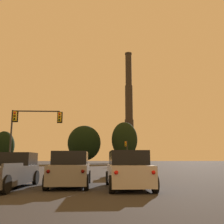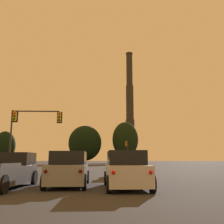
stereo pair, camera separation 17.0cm
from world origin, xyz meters
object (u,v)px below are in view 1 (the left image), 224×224
traffic_light_overhead_left (28,125)px  smokestack (129,118)px  hatchback_right_lane_front (121,169)px  suv_center_lane_second (71,169)px  traffic_light_far_right (126,149)px  pickup_truck_left_lane_second (7,172)px  suv_right_lane_second (128,170)px

traffic_light_overhead_left → smokestack: 107.22m
hatchback_right_lane_front → traffic_light_overhead_left: 12.36m
suv_center_lane_second → smokestack: size_ratio=0.09×
traffic_light_overhead_left → smokestack: size_ratio=0.12×
suv_center_lane_second → traffic_light_overhead_left: (-6.11, 13.51, 4.21)m
traffic_light_far_right → smokestack: smokestack is taller
pickup_truck_left_lane_second → traffic_light_overhead_left: size_ratio=0.83×
suv_center_lane_second → hatchback_right_lane_front: bearing=63.5°
traffic_light_overhead_left → suv_right_lane_second: bearing=-58.2°
suv_right_lane_second → traffic_light_far_right: bearing=83.6°
hatchback_right_lane_front → traffic_light_overhead_left: bearing=144.8°
suv_right_lane_second → traffic_light_far_right: 44.86m
pickup_truck_left_lane_second → suv_center_lane_second: bearing=14.6°
suv_center_lane_second → traffic_light_overhead_left: size_ratio=0.74×
hatchback_right_lane_front → suv_center_lane_second: suv_center_lane_second is taller
suv_center_lane_second → smokestack: (16.60, 116.85, 21.63)m
hatchback_right_lane_front → traffic_light_far_right: traffic_light_far_right is taller
pickup_truck_left_lane_second → suv_center_lane_second: suv_center_lane_second is taller
pickup_truck_left_lane_second → smokestack: bearing=82.9°
hatchback_right_lane_front → smokestack: (13.27, 109.97, 21.86)m
suv_right_lane_second → hatchback_right_lane_front: bearing=87.2°
suv_right_lane_second → traffic_light_overhead_left: bearing=121.2°
suv_right_lane_second → traffic_light_far_right: size_ratio=0.89×
traffic_light_far_right → smokestack: bearing=83.0°
hatchback_right_lane_front → suv_center_lane_second: 7.64m
pickup_truck_left_lane_second → smokestack: (19.79, 117.53, 21.73)m
suv_center_lane_second → traffic_light_overhead_left: bearing=113.6°
hatchback_right_lane_front → suv_right_lane_second: size_ratio=0.83×
suv_right_lane_second → traffic_light_overhead_left: traffic_light_overhead_left is taller
suv_right_lane_second → suv_center_lane_second: bearing=157.9°
pickup_truck_left_lane_second → smokestack: 121.15m
hatchback_right_lane_front → pickup_truck_left_lane_second: bearing=-130.8°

